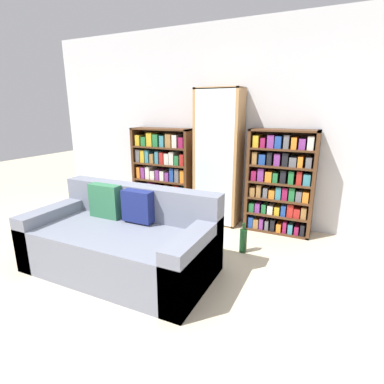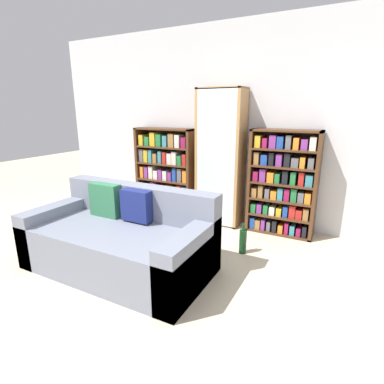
{
  "view_description": "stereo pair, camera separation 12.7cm",
  "coord_description": "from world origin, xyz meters",
  "px_view_note": "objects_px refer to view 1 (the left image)",
  "views": [
    {
      "loc": [
        1.34,
        -1.6,
        1.59
      ],
      "look_at": [
        -0.09,
        1.42,
        0.66
      ],
      "focal_mm": 28.0,
      "sensor_mm": 36.0,
      "label": 1
    },
    {
      "loc": [
        1.45,
        -1.54,
        1.59
      ],
      "look_at": [
        -0.09,
        1.42,
        0.66
      ],
      "focal_mm": 28.0,
      "sensor_mm": 36.0,
      "label": 2
    }
  ],
  "objects_px": {
    "bookshelf_left": "(164,173)",
    "wine_bottle": "(243,240)",
    "display_cabinet": "(219,158)",
    "bookshelf_right": "(280,183)",
    "couch": "(122,242)"
  },
  "relations": [
    {
      "from": "bookshelf_left",
      "to": "wine_bottle",
      "type": "bearing_deg",
      "value": -28.17
    },
    {
      "from": "couch",
      "to": "display_cabinet",
      "type": "relative_size",
      "value": 1.0
    },
    {
      "from": "bookshelf_left",
      "to": "bookshelf_right",
      "type": "relative_size",
      "value": 0.98
    },
    {
      "from": "wine_bottle",
      "to": "bookshelf_left",
      "type": "bearing_deg",
      "value": 151.83
    },
    {
      "from": "bookshelf_right",
      "to": "wine_bottle",
      "type": "distance_m",
      "value": 0.99
    },
    {
      "from": "couch",
      "to": "wine_bottle",
      "type": "distance_m",
      "value": 1.35
    },
    {
      "from": "display_cabinet",
      "to": "bookshelf_left",
      "type": "bearing_deg",
      "value": 179.0
    },
    {
      "from": "display_cabinet",
      "to": "wine_bottle",
      "type": "xyz_separation_m",
      "value": [
        0.61,
        -0.8,
        -0.78
      ]
    },
    {
      "from": "couch",
      "to": "wine_bottle",
      "type": "bearing_deg",
      "value": 40.81
    },
    {
      "from": "display_cabinet",
      "to": "bookshelf_right",
      "type": "xyz_separation_m",
      "value": [
        0.85,
        0.02,
        -0.26
      ]
    },
    {
      "from": "bookshelf_left",
      "to": "wine_bottle",
      "type": "xyz_separation_m",
      "value": [
        1.52,
        -0.81,
        -0.5
      ]
    },
    {
      "from": "bookshelf_left",
      "to": "display_cabinet",
      "type": "xyz_separation_m",
      "value": [
        0.9,
        -0.02,
        0.28
      ]
    },
    {
      "from": "display_cabinet",
      "to": "wine_bottle",
      "type": "distance_m",
      "value": 1.27
    },
    {
      "from": "display_cabinet",
      "to": "bookshelf_right",
      "type": "distance_m",
      "value": 0.89
    },
    {
      "from": "bookshelf_right",
      "to": "wine_bottle",
      "type": "height_order",
      "value": "bookshelf_right"
    }
  ]
}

